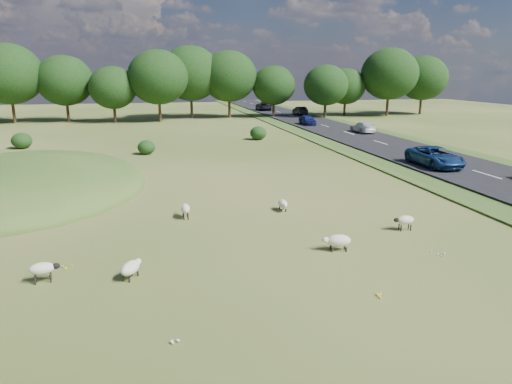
{
  "coord_description": "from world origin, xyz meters",
  "views": [
    {
      "loc": [
        -3.38,
        -19.63,
        7.35
      ],
      "look_at": [
        2.0,
        4.0,
        1.0
      ],
      "focal_mm": 32.0,
      "sensor_mm": 36.0,
      "label": 1
    }
  ],
  "objects_px": {
    "sheep_1": "(43,269)",
    "sheep_2": "(131,268)",
    "sheep_0": "(405,220)",
    "sheep_5": "(185,208)",
    "sheep_4": "(338,241)",
    "car_7": "(307,120)",
    "car_3": "(266,102)",
    "car_5": "(264,107)",
    "car_1": "(363,127)",
    "sheep_3": "(283,204)",
    "car_2": "(435,157)",
    "car_6": "(300,111)"
  },
  "relations": [
    {
      "from": "sheep_4",
      "to": "car_1",
      "type": "distance_m",
      "value": 39.19
    },
    {
      "from": "sheep_1",
      "to": "car_7",
      "type": "relative_size",
      "value": 0.27
    },
    {
      "from": "sheep_1",
      "to": "car_1",
      "type": "xyz_separation_m",
      "value": [
        29.39,
        35.35,
        0.36
      ]
    },
    {
      "from": "sheep_5",
      "to": "car_3",
      "type": "height_order",
      "value": "car_3"
    },
    {
      "from": "sheep_3",
      "to": "car_7",
      "type": "relative_size",
      "value": 0.27
    },
    {
      "from": "sheep_3",
      "to": "car_1",
      "type": "height_order",
      "value": "car_1"
    },
    {
      "from": "sheep_0",
      "to": "car_1",
      "type": "height_order",
      "value": "car_1"
    },
    {
      "from": "sheep_2",
      "to": "sheep_3",
      "type": "relative_size",
      "value": 1.1
    },
    {
      "from": "sheep_4",
      "to": "sheep_0",
      "type": "bearing_deg",
      "value": -148.95
    },
    {
      "from": "sheep_4",
      "to": "car_3",
      "type": "height_order",
      "value": "car_3"
    },
    {
      "from": "sheep_3",
      "to": "car_3",
      "type": "bearing_deg",
      "value": 167.73
    },
    {
      "from": "sheep_5",
      "to": "car_7",
      "type": "height_order",
      "value": "car_7"
    },
    {
      "from": "car_2",
      "to": "sheep_2",
      "type": "bearing_deg",
      "value": -146.18
    },
    {
      "from": "car_5",
      "to": "sheep_0",
      "type": "bearing_deg",
      "value": -98.18
    },
    {
      "from": "sheep_3",
      "to": "car_7",
      "type": "xyz_separation_m",
      "value": [
        14.72,
        38.55,
        0.54
      ]
    },
    {
      "from": "sheep_4",
      "to": "car_7",
      "type": "xyz_separation_m",
      "value": [
        14.06,
        44.68,
        0.47
      ]
    },
    {
      "from": "car_3",
      "to": "sheep_3",
      "type": "bearing_deg",
      "value": 76.55
    },
    {
      "from": "sheep_5",
      "to": "car_2",
      "type": "distance_m",
      "value": 21.69
    },
    {
      "from": "sheep_0",
      "to": "car_5",
      "type": "bearing_deg",
      "value": -96.19
    },
    {
      "from": "sheep_3",
      "to": "car_5",
      "type": "height_order",
      "value": "car_5"
    },
    {
      "from": "sheep_1",
      "to": "car_3",
      "type": "xyz_separation_m",
      "value": [
        29.39,
        84.06,
        0.41
      ]
    },
    {
      "from": "sheep_1",
      "to": "sheep_2",
      "type": "xyz_separation_m",
      "value": [
        3.06,
        -0.36,
        -0.11
      ]
    },
    {
      "from": "sheep_0",
      "to": "sheep_5",
      "type": "relative_size",
      "value": 0.99
    },
    {
      "from": "sheep_5",
      "to": "car_5",
      "type": "height_order",
      "value": "car_5"
    },
    {
      "from": "car_5",
      "to": "car_1",
      "type": "bearing_deg",
      "value": -83.95
    },
    {
      "from": "sheep_1",
      "to": "car_5",
      "type": "distance_m",
      "value": 75.69
    },
    {
      "from": "sheep_5",
      "to": "sheep_4",
      "type": "bearing_deg",
      "value": -134.49
    },
    {
      "from": "car_5",
      "to": "car_2",
      "type": "bearing_deg",
      "value": -90.0
    },
    {
      "from": "sheep_0",
      "to": "sheep_1",
      "type": "height_order",
      "value": "sheep_1"
    },
    {
      "from": "sheep_0",
      "to": "sheep_5",
      "type": "height_order",
      "value": "sheep_5"
    },
    {
      "from": "sheep_0",
      "to": "car_6",
      "type": "distance_m",
      "value": 59.52
    },
    {
      "from": "car_2",
      "to": "car_6",
      "type": "bearing_deg",
      "value": 85.21
    },
    {
      "from": "sheep_1",
      "to": "car_7",
      "type": "bearing_deg",
      "value": 53.39
    },
    {
      "from": "sheep_0",
      "to": "sheep_1",
      "type": "xyz_separation_m",
      "value": [
        -15.67,
        -2.18,
        0.01
      ]
    },
    {
      "from": "sheep_4",
      "to": "car_2",
      "type": "height_order",
      "value": "car_2"
    },
    {
      "from": "sheep_2",
      "to": "sheep_5",
      "type": "height_order",
      "value": "sheep_5"
    },
    {
      "from": "sheep_0",
      "to": "car_2",
      "type": "height_order",
      "value": "car_2"
    },
    {
      "from": "car_5",
      "to": "car_6",
      "type": "xyz_separation_m",
      "value": [
        3.8,
        -11.14,
        0.02
      ]
    },
    {
      "from": "car_3",
      "to": "car_7",
      "type": "distance_m",
      "value": 39.09
    },
    {
      "from": "sheep_5",
      "to": "car_3",
      "type": "bearing_deg",
      "value": -16.59
    },
    {
      "from": "car_1",
      "to": "car_7",
      "type": "distance_m",
      "value": 10.51
    },
    {
      "from": "sheep_1",
      "to": "sheep_2",
      "type": "bearing_deg",
      "value": -13.71
    },
    {
      "from": "sheep_2",
      "to": "car_5",
      "type": "distance_m",
      "value": 75.05
    },
    {
      "from": "car_6",
      "to": "car_1",
      "type": "bearing_deg",
      "value": 90.0
    },
    {
      "from": "sheep_4",
      "to": "car_3",
      "type": "bearing_deg",
      "value": -93.46
    },
    {
      "from": "car_1",
      "to": "car_3",
      "type": "distance_m",
      "value": 48.71
    },
    {
      "from": "sheep_1",
      "to": "sheep_3",
      "type": "height_order",
      "value": "sheep_1"
    },
    {
      "from": "sheep_1",
      "to": "car_3",
      "type": "bearing_deg",
      "value": 63.66
    },
    {
      "from": "car_1",
      "to": "sheep_5",
      "type": "bearing_deg",
      "value": 50.51
    },
    {
      "from": "sheep_0",
      "to": "sheep_3",
      "type": "relative_size",
      "value": 0.97
    }
  ]
}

